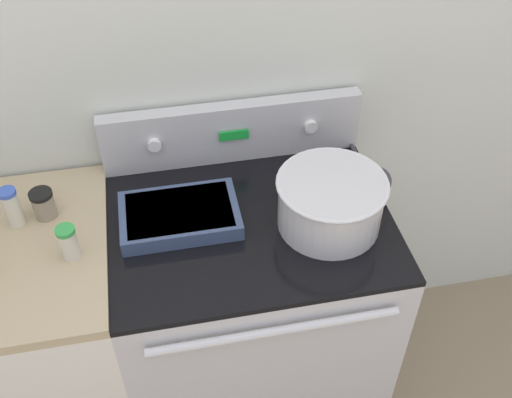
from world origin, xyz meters
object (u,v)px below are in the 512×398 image
at_px(casserole_dish, 180,215).
at_px(ladle, 376,180).
at_px(spice_jar_black_cap, 44,204).
at_px(spice_jar_blue_cap, 12,207).
at_px(mixing_bowl, 331,200).
at_px(spice_jar_green_cap, 69,242).

height_order(casserole_dish, ladle, ladle).
bearing_deg(casserole_dish, spice_jar_black_cap, 166.62).
bearing_deg(ladle, spice_jar_blue_cap, 177.02).
distance_m(mixing_bowl, spice_jar_green_cap, 0.70).
height_order(mixing_bowl, spice_jar_green_cap, mixing_bowl).
relative_size(spice_jar_black_cap, spice_jar_blue_cap, 0.70).
relative_size(mixing_bowl, spice_jar_black_cap, 3.56).
distance_m(spice_jar_black_cap, spice_jar_blue_cap, 0.08).
xyz_separation_m(ladle, spice_jar_black_cap, (-0.95, 0.07, 0.01)).
bearing_deg(spice_jar_blue_cap, spice_jar_black_cap, 12.97).
distance_m(mixing_bowl, ladle, 0.21).
bearing_deg(spice_jar_blue_cap, casserole_dish, -8.88).
relative_size(ladle, spice_jar_green_cap, 2.64).
xyz_separation_m(spice_jar_black_cap, spice_jar_blue_cap, (-0.08, -0.02, 0.02)).
xyz_separation_m(casserole_dish, spice_jar_black_cap, (-0.37, 0.09, 0.03)).
relative_size(mixing_bowl, spice_jar_green_cap, 2.99).
xyz_separation_m(mixing_bowl, spice_jar_black_cap, (-0.78, 0.17, -0.03)).
bearing_deg(mixing_bowl, casserole_dish, 167.99).
height_order(casserole_dish, spice_jar_blue_cap, spice_jar_blue_cap).
xyz_separation_m(mixing_bowl, spice_jar_blue_cap, (-0.85, 0.16, -0.01)).
bearing_deg(ladle, casserole_dish, -178.41).
distance_m(mixing_bowl, casserole_dish, 0.42).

